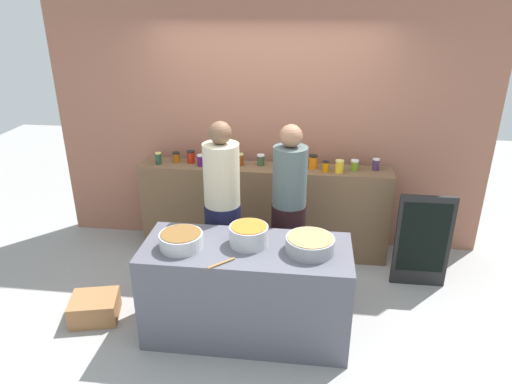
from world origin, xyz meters
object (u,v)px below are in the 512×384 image
at_px(preserve_jar_4, 211,161).
at_px(preserve_jar_10, 313,162).
at_px(preserve_jar_7, 261,160).
at_px(preserve_jar_11, 326,166).
at_px(preserve_jar_3, 201,160).
at_px(cook_with_tongs, 223,219).
at_px(preserve_jar_6, 240,159).
at_px(preserve_jar_9, 300,162).
at_px(bread_crate, 95,308).
at_px(cooking_pot_left, 181,240).
at_px(preserve_jar_5, 223,158).
at_px(cook_in_cap, 289,219).
at_px(preserve_jar_2, 191,157).
at_px(cooking_pot_center, 249,235).
at_px(preserve_jar_0, 158,158).
at_px(preserve_jar_13, 355,165).
at_px(preserve_jar_12, 339,166).
at_px(preserve_jar_1, 177,157).
at_px(cooking_pot_right, 310,244).
at_px(preserve_jar_8, 281,163).
at_px(chalkboard_sign, 423,241).
at_px(wooden_spoon, 221,263).

bearing_deg(preserve_jar_4, preserve_jar_10, 2.64).
xyz_separation_m(preserve_jar_7, preserve_jar_11, (0.69, -0.12, -0.00)).
height_order(preserve_jar_3, preserve_jar_7, preserve_jar_3).
xyz_separation_m(preserve_jar_3, cook_with_tongs, (0.38, -0.76, -0.30)).
height_order(preserve_jar_4, preserve_jar_6, preserve_jar_6).
bearing_deg(preserve_jar_9, bread_crate, -140.82).
bearing_deg(cooking_pot_left, preserve_jar_5, 87.64).
height_order(cook_in_cap, bread_crate, cook_in_cap).
bearing_deg(cook_with_tongs, preserve_jar_3, 116.38).
bearing_deg(cook_in_cap, preserve_jar_7, 115.00).
relative_size(preserve_jar_2, preserve_jar_3, 1.03).
height_order(preserve_jar_4, cooking_pot_center, preserve_jar_4).
height_order(preserve_jar_0, preserve_jar_13, preserve_jar_0).
bearing_deg(preserve_jar_7, preserve_jar_9, -0.54).
bearing_deg(preserve_jar_10, preserve_jar_2, 179.07).
xyz_separation_m(preserve_jar_6, preserve_jar_12, (1.05, -0.09, 0.00)).
bearing_deg(cooking_pot_center, preserve_jar_6, 101.64).
distance_m(preserve_jar_3, cook_with_tongs, 0.91).
bearing_deg(preserve_jar_7, preserve_jar_11, -9.78).
distance_m(preserve_jar_12, cooking_pot_center, 1.50).
bearing_deg(preserve_jar_12, cooking_pot_center, -120.93).
bearing_deg(preserve_jar_10, preserve_jar_1, 179.19).
xyz_separation_m(preserve_jar_2, preserve_jar_7, (0.76, 0.01, -0.01)).
distance_m(cooking_pot_center, cooking_pot_right, 0.50).
relative_size(preserve_jar_2, cooking_pot_right, 0.34).
distance_m(preserve_jar_8, preserve_jar_13, 0.76).
xyz_separation_m(preserve_jar_1, preserve_jar_9, (1.35, 0.01, 0.00)).
bearing_deg(preserve_jar_11, preserve_jar_6, 174.43).
distance_m(preserve_jar_1, preserve_jar_3, 0.31).
height_order(preserve_jar_9, chalkboard_sign, preserve_jar_9).
xyz_separation_m(preserve_jar_3, preserve_jar_5, (0.23, 0.10, -0.00)).
xyz_separation_m(preserve_jar_5, cooking_pot_center, (0.47, -1.40, -0.16)).
bearing_deg(cook_with_tongs, preserve_jar_5, 99.85).
bearing_deg(cooking_pot_left, cooking_pot_center, 12.57).
height_order(preserve_jar_0, preserve_jar_1, preserve_jar_0).
bearing_deg(preserve_jar_13, preserve_jar_6, 179.57).
distance_m(cooking_pot_left, cooking_pot_center, 0.54).
bearing_deg(preserve_jar_5, bread_crate, -123.18).
bearing_deg(wooden_spoon, preserve_jar_12, 59.94).
bearing_deg(chalkboard_sign, bread_crate, -163.14).
distance_m(preserve_jar_4, wooden_spoon, 1.72).
xyz_separation_m(cooking_pot_center, cook_with_tongs, (-0.32, 0.53, -0.14)).
relative_size(preserve_jar_2, cook_in_cap, 0.08).
xyz_separation_m(preserve_jar_0, chalkboard_sign, (2.76, -0.43, -0.59)).
xyz_separation_m(preserve_jar_10, preserve_jar_13, (0.43, -0.00, -0.02)).
bearing_deg(preserve_jar_3, preserve_jar_5, 23.77).
bearing_deg(preserve_jar_12, preserve_jar_4, 178.40).
distance_m(preserve_jar_2, preserve_jar_11, 1.46).
relative_size(preserve_jar_4, cooking_pot_left, 0.30).
bearing_deg(bread_crate, preserve_jar_9, 39.18).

